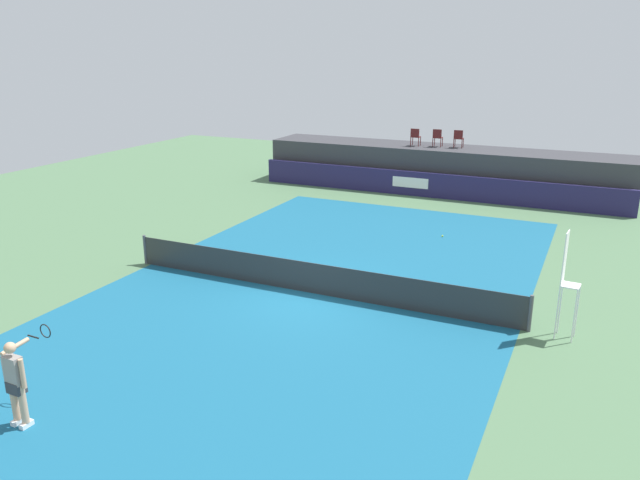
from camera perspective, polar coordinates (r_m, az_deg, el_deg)
The scene contains 13 objects.
ground_plane at distance 21.06m, azimuth 2.75°, elevation -2.08°, with size 48.00×48.00×0.00m, color #4C704C.
court_inner at distance 18.49m, azimuth -0.78°, elevation -4.89°, with size 12.00×22.00×0.00m, color #16597A.
sponsor_wall at distance 30.54m, azimuth 10.27°, elevation 4.98°, with size 18.00×0.22×1.20m.
spectator_platform at distance 32.15m, azimuth 11.16°, elevation 6.46°, with size 18.00×2.80×2.20m, color #38383D.
spectator_chair_far_left at distance 31.99m, azimuth 8.78°, elevation 9.42°, with size 0.45×0.45×0.89m.
spectator_chair_left at distance 31.92m, azimuth 10.77°, elevation 9.30°, with size 0.46×0.46×0.89m.
spectator_chair_center at distance 31.80m, azimuth 12.64°, elevation 9.16°, with size 0.46×0.46×0.89m.
umpire_chair at distance 16.36m, azimuth 21.77°, elevation -3.27°, with size 0.48×0.48×2.76m.
tennis_net at distance 18.32m, azimuth -0.79°, elevation -3.52°, with size 12.40×0.02×0.95m, color #2D2D2D.
net_post_near at distance 21.58m, azimuth -15.80°, elevation -0.85°, with size 0.10×0.10×1.00m, color #4C4C51.
net_post_far at distance 16.78m, azimuth 18.80°, elevation -6.43°, with size 0.10×0.10×1.00m, color #4C4C51.
tennis_player at distance 13.34m, azimuth -26.15°, elevation -11.53°, with size 0.65×1.14×1.77m.
tennis_ball at distance 24.30m, azimuth 11.21°, elevation 0.36°, with size 0.07×0.07×0.07m, color #D8EA33.
Camera 1 is at (7.43, -15.42, 7.01)m, focal length 34.75 mm.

